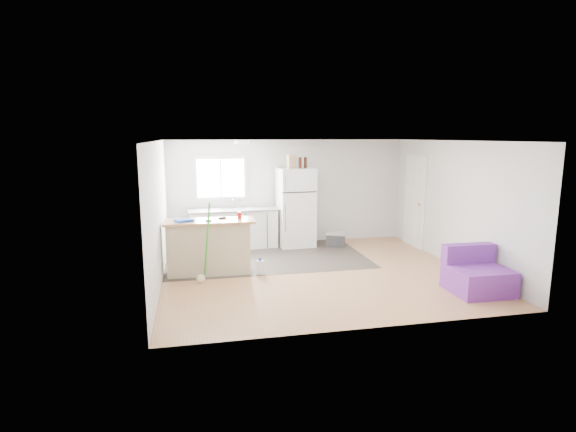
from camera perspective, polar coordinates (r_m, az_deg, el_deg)
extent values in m
cube|color=#AB7347|center=(8.36, 3.59, -7.20)|extent=(5.50, 5.00, 0.01)
cube|color=white|center=(7.98, 3.78, 9.51)|extent=(5.50, 5.00, 0.01)
cube|color=silver|center=(10.49, 0.00, 3.11)|extent=(5.50, 0.01, 2.40)
cube|color=silver|center=(5.76, 10.39, -2.91)|extent=(5.50, 0.01, 2.40)
cube|color=silver|center=(7.81, -16.13, 0.28)|extent=(0.01, 5.00, 2.40)
cube|color=silver|center=(9.21, 20.39, 1.49)|extent=(0.01, 5.00, 2.40)
cube|color=#322B25|center=(9.38, -2.76, -5.21)|extent=(4.05, 2.50, 0.00)
cube|color=white|center=(10.24, -8.54, 4.79)|extent=(1.18, 0.04, 0.98)
cube|color=white|center=(10.22, -8.53, 4.78)|extent=(1.05, 0.01, 0.85)
cube|color=white|center=(10.21, -8.53, 4.78)|extent=(0.03, 0.02, 0.85)
cube|color=white|center=(10.55, 15.72, 1.75)|extent=(0.05, 0.82, 2.03)
cube|color=white|center=(10.55, 15.77, 1.78)|extent=(0.03, 0.92, 2.10)
sphere|color=gold|center=(10.25, 16.32, 1.40)|extent=(0.07, 0.07, 0.07)
cylinder|color=white|center=(8.94, -5.88, 9.29)|extent=(0.30, 0.30, 0.07)
cube|color=white|center=(10.13, -6.94, -1.69)|extent=(1.95, 0.67, 0.84)
cube|color=slate|center=(10.05, -6.99, 0.78)|extent=(2.01, 0.71, 0.04)
cube|color=silver|center=(10.02, -6.98, 0.75)|extent=(0.55, 0.43, 0.06)
cube|color=#BEAE89|center=(8.31, -10.02, -4.02)|extent=(1.48, 0.56, 0.95)
cube|color=tan|center=(8.21, -9.93, -0.66)|extent=(1.62, 0.66, 0.04)
cube|color=white|center=(10.18, 0.96, 1.11)|extent=(0.82, 0.77, 1.77)
cube|color=black|center=(9.77, 1.45, 3.03)|extent=(0.78, 0.05, 0.02)
cube|color=silver|center=(9.67, -0.34, 4.33)|extent=(0.03, 0.02, 0.32)
cube|color=silver|center=(9.78, -0.34, -0.21)|extent=(0.03, 0.02, 0.62)
cube|color=#303033|center=(10.30, 6.07, -3.09)|extent=(0.49, 0.41, 0.27)
cube|color=gray|center=(10.26, 6.09, -2.20)|extent=(0.51, 0.44, 0.05)
cube|color=purple|center=(7.88, 23.02, -7.49)|extent=(0.90, 0.85, 0.41)
cube|color=purple|center=(8.03, 21.93, -4.40)|extent=(0.89, 0.23, 0.31)
cube|color=silver|center=(8.23, -3.57, -6.52)|extent=(0.16, 0.13, 0.26)
cylinder|color=#1832AB|center=(8.19, -3.58, -5.50)|extent=(0.06, 0.06, 0.05)
cylinder|color=green|center=(7.87, -10.25, -3.00)|extent=(0.15, 0.35, 1.35)
sphere|color=beige|center=(7.91, -11.03, -7.86)|extent=(0.15, 0.15, 0.15)
cylinder|color=#B81B0B|center=(8.29, -6.17, 0.11)|extent=(0.10, 0.10, 0.12)
cube|color=#1342BB|center=(8.16, -13.08, -0.55)|extent=(0.36, 0.32, 0.04)
cube|color=black|center=(8.31, -8.33, -0.22)|extent=(0.15, 0.10, 0.03)
cube|color=black|center=(8.08, -10.05, -0.59)|extent=(0.11, 0.07, 0.03)
cube|color=tan|center=(10.03, 0.45, 6.92)|extent=(0.22, 0.17, 0.30)
cylinder|color=#321209|center=(10.01, 1.55, 6.77)|extent=(0.09, 0.09, 0.25)
cylinder|color=#321209|center=(10.07, 2.23, 6.79)|extent=(0.09, 0.09, 0.25)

